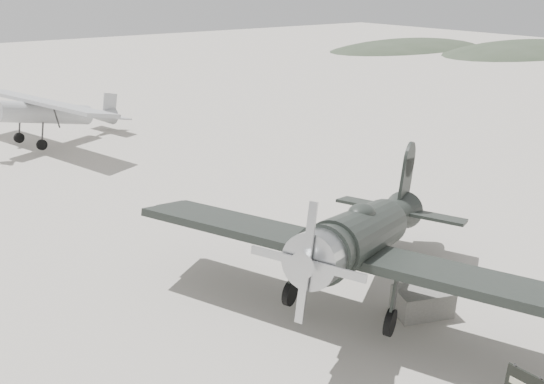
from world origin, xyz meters
The scene contains 6 objects.
ground centered at (0.00, 0.00, 0.00)m, with size 160.00×160.00×0.00m, color #ADA599.
hill_east_north centered at (60.00, 28.00, 0.00)m, with size 36.00×18.00×6.00m, color #313C2B.
hill_northeast centered at (50.00, 40.00, 0.00)m, with size 32.00×16.00×5.20m, color #313C2B.
lowwing_monoplane centered at (-0.49, -2.50, 2.15)m, with size 9.68×12.16×4.06m.
highwing_monoplane centered at (-3.57, 19.31, 2.06)m, with size 8.31×11.53×3.29m.
equipment_block centered at (0.35, -4.06, 0.38)m, with size 1.54×0.96×0.77m, color #605F59.
Camera 1 is at (-10.47, -11.95, 8.75)m, focal length 35.00 mm.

